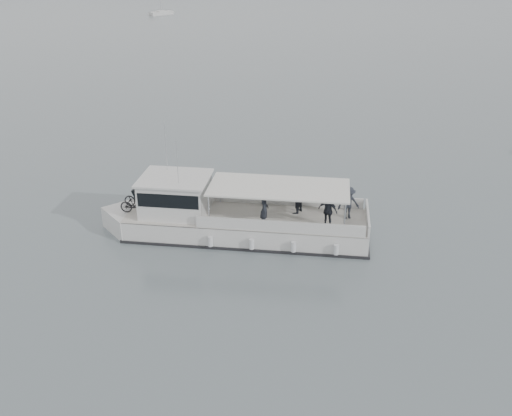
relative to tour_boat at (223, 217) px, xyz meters
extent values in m
plane|color=slate|center=(3.09, 0.55, -0.99)|extent=(1400.00, 1400.00, 0.00)
cube|color=silver|center=(1.22, -0.32, -0.52)|extent=(13.10, 6.49, 1.37)
cube|color=silver|center=(-4.90, 1.29, -0.52)|extent=(3.32, 3.32, 1.37)
cube|color=beige|center=(1.22, -0.32, 0.17)|extent=(13.10, 6.49, 0.06)
cube|color=black|center=(1.22, -0.32, -0.94)|extent=(13.33, 6.66, 0.19)
cube|color=silver|center=(3.47, 0.76, 0.48)|extent=(8.18, 2.25, 0.63)
cube|color=silver|center=(2.64, -2.38, 0.48)|extent=(8.18, 2.25, 0.63)
cube|color=silver|center=(7.29, -1.92, 0.48)|extent=(0.96, 3.29, 0.63)
cube|color=silver|center=(-2.45, 0.64, 1.11)|extent=(3.99, 3.61, 1.90)
cube|color=black|center=(-4.03, 1.06, 1.27)|extent=(1.24, 2.70, 1.22)
cube|color=black|center=(-2.45, 0.64, 1.43)|extent=(3.80, 3.60, 0.74)
cube|color=silver|center=(-2.45, 0.64, 2.12)|extent=(4.25, 3.87, 0.11)
cube|color=silver|center=(2.85, -0.75, 1.90)|extent=(7.74, 4.89, 0.08)
cylinder|color=silver|center=(-0.79, -1.32, 1.04)|extent=(0.08, 0.08, 1.74)
cylinder|color=silver|center=(-0.04, 1.53, 1.04)|extent=(0.08, 0.08, 1.74)
cylinder|color=silver|center=(5.74, -3.04, 1.04)|extent=(0.08, 0.08, 1.74)
cylinder|color=silver|center=(6.49, -0.19, 1.04)|extent=(0.08, 0.08, 1.74)
cylinder|color=silver|center=(-2.82, 1.72, 3.49)|extent=(0.04, 0.04, 2.74)
cylinder|color=silver|center=(-2.23, -0.18, 3.28)|extent=(0.04, 0.04, 2.32)
cylinder|color=silver|center=(-0.78, -1.72, -0.47)|extent=(0.31, 0.31, 0.53)
cylinder|color=silver|center=(1.26, -2.25, -0.47)|extent=(0.31, 0.31, 0.53)
cylinder|color=silver|center=(3.30, -2.79, -0.47)|extent=(0.31, 0.31, 0.53)
cylinder|color=silver|center=(5.34, -3.33, -0.47)|extent=(0.31, 0.31, 0.53)
imported|color=black|center=(-4.38, 1.59, 0.64)|extent=(1.91, 1.07, 0.95)
imported|color=black|center=(-4.60, 0.77, 0.67)|extent=(1.73, 0.88, 1.00)
imported|color=#242830|center=(2.00, -1.51, 1.05)|extent=(0.54, 0.71, 1.77)
imported|color=#242830|center=(3.86, -0.25, 1.05)|extent=(1.08, 1.09, 1.77)
imported|color=#242830|center=(5.14, -2.01, 1.05)|extent=(1.07, 1.00, 1.77)
imported|color=#242830|center=(6.43, -1.26, 1.05)|extent=(1.17, 0.70, 1.77)
cube|color=silver|center=(-5.97, 101.91, -0.69)|extent=(5.30, 4.37, 0.75)
cube|color=silver|center=(-5.97, 101.91, -0.37)|extent=(2.35, 2.26, 0.45)
camera|label=1|loc=(-1.61, -27.19, 13.32)|focal=40.00mm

